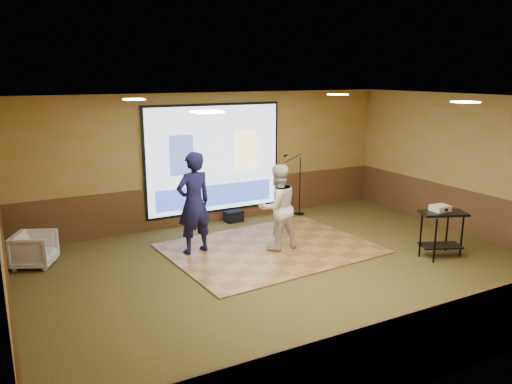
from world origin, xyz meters
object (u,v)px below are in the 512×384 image
av_table (442,226)px  duffel_bag (234,216)px  dance_floor (270,248)px  mic_stand (298,195)px  banquet_chair (34,250)px  projector_screen (214,160)px  player_left (194,203)px  projector (440,208)px  player_right (278,207)px

av_table → duffel_bag: av_table is taller
dance_floor → mic_stand: (1.83, 1.87, 0.48)m
mic_stand → banquet_chair: mic_stand is taller
av_table → mic_stand: mic_stand is taller
projector_screen → mic_stand: (2.04, -0.39, -0.98)m
projector_screen → player_left: bearing=-124.2°
banquet_chair → duffel_bag: (4.38, 0.85, -0.19)m
projector → projector_screen: bearing=126.9°
player_right → duffel_bag: (0.08, 2.17, -0.75)m
av_table → banquet_chair: (-6.86, 3.10, -0.29)m
player_left → player_right: player_left is taller
player_right → player_left: bearing=-22.1°
player_left → av_table: bearing=140.0°
player_right → mic_stand: 2.65m
projector_screen → av_table: 5.10m
dance_floor → mic_stand: mic_stand is taller
av_table → duffel_bag: (-2.48, 3.95, -0.48)m
dance_floor → player_left: size_ratio=1.98×
dance_floor → player_right: player_right is taller
projector_screen → dance_floor: (0.21, -2.26, -1.46)m
projector → player_right: bearing=148.2°
player_left → projector_screen: bearing=-134.0°
duffel_bag → player_right: bearing=-92.1°
dance_floor → banquet_chair: 4.39m
projector → banquet_chair: (-6.87, 3.01, -0.62)m
dance_floor → av_table: av_table is taller
projector → banquet_chair: size_ratio=0.47×
dance_floor → projector: (2.66, -1.79, 0.92)m
banquet_chair → dance_floor: bearing=-81.5°
dance_floor → duffel_bag: size_ratio=9.46×
projector_screen → banquet_chair: size_ratio=4.81×
dance_floor → av_table: size_ratio=4.41×
projector_screen → player_right: bearing=-82.7°
projector_screen → player_right: projector_screen is taller
av_table → projector: bearing=86.9°
projector_screen → projector: (2.87, -4.05, -0.54)m
av_table → projector: size_ratio=2.72×
av_table → projector: projector is taller
player_left → player_right: size_ratio=1.16×
projector_screen → dance_floor: projector_screen is taller
player_left → av_table: (4.06, -2.36, -0.41)m
player_left → projector: size_ratio=6.07×
dance_floor → av_table: bearing=-35.2°
player_right → projector_screen: bearing=-83.5°
projector → mic_stand: 3.77m
player_left → projector: bearing=140.9°
projector_screen → dance_floor: size_ratio=0.85×
player_left → duffel_bag: bearing=-144.9°
player_left → mic_stand: 3.56m
projector → banquet_chair: 7.52m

